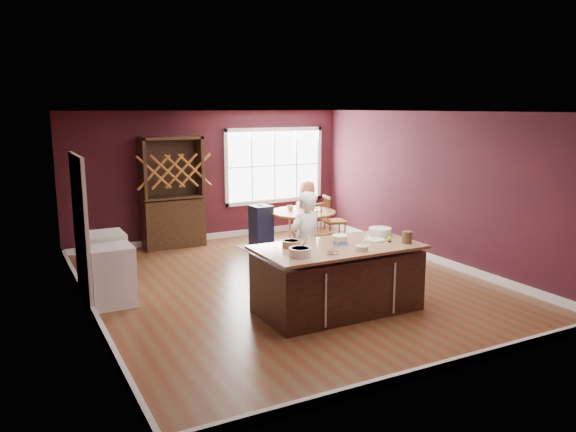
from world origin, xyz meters
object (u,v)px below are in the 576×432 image
object	(u,v)px
toddler	(261,209)
washer	(112,276)
dryer	(104,263)
dining_table	(303,222)
hutch	(172,192)
seated_woman	(307,211)
chair_east	(335,219)
chair_north	(301,213)
layer_cake	(340,240)
baker	(305,244)
chair_south	(320,231)
kitchen_island	(337,280)
high_chair	(261,227)

from	to	relation	value
toddler	washer	distance (m)	3.79
toddler	dryer	world-z (taller)	toddler
dining_table	toddler	xyz separation A→B (m)	(-0.75, 0.35, 0.28)
hutch	washer	distance (m)	3.49
seated_woman	hutch	size ratio (longest dim) A/B	0.58
chair_east	hutch	world-z (taller)	hutch
hutch	chair_east	bearing A→B (deg)	-22.89
dryer	chair_north	bearing A→B (deg)	22.27
dryer	layer_cake	bearing A→B (deg)	-38.56
washer	layer_cake	bearing A→B (deg)	-29.58
baker	chair_south	bearing A→B (deg)	-138.30
hutch	kitchen_island	bearing A→B (deg)	-78.28
chair_east	washer	xyz separation A→B (m)	(-4.77, -1.66, -0.08)
seated_woman	dryer	bearing A→B (deg)	-0.83
dining_table	dryer	size ratio (longest dim) A/B	1.40
dining_table	seated_woman	size ratio (longest dim) A/B	1.00
baker	kitchen_island	bearing A→B (deg)	84.32
high_chair	toddler	size ratio (longest dim) A/B	3.53
baker	seated_woman	size ratio (longest dim) A/B	1.22
high_chair	washer	bearing A→B (deg)	-154.43
seated_woman	washer	distance (m)	4.79
toddler	hutch	size ratio (longest dim) A/B	0.12
dining_table	hutch	distance (m)	2.66
dining_table	dryer	world-z (taller)	dryer
chair_south	seated_woman	bearing A→B (deg)	65.71
chair_east	seated_woman	world-z (taller)	seated_woman
hutch	dryer	bearing A→B (deg)	-127.30
dryer	chair_east	bearing A→B (deg)	12.12
layer_cake	toddler	bearing A→B (deg)	82.88
kitchen_island	dryer	bearing A→B (deg)	139.66
dining_table	chair_east	bearing A→B (deg)	4.89
high_chair	chair_south	bearing A→B (deg)	-59.97
kitchen_island	chair_north	distance (m)	4.44
chair_east	toddler	bearing A→B (deg)	91.28
high_chair	toddler	world-z (taller)	toddler
toddler	hutch	xyz separation A→B (m)	(-1.48, 0.99, 0.29)
chair_south	toddler	bearing A→B (deg)	116.61
chair_east	chair_north	distance (m)	0.86
seated_woman	hutch	world-z (taller)	hutch
dining_table	washer	xyz separation A→B (m)	(-3.98, -1.60, -0.11)
layer_cake	toddler	size ratio (longest dim) A/B	1.14
baker	high_chair	world-z (taller)	baker
seated_woman	toddler	xyz separation A→B (m)	(-1.10, -0.10, 0.17)
chair_east	chair_north	world-z (taller)	chair_north
kitchen_island	washer	xyz separation A→B (m)	(-2.71, 1.66, -0.01)
kitchen_island	chair_north	bearing A→B (deg)	67.50
chair_east	seated_woman	xyz separation A→B (m)	(-0.44, 0.38, 0.14)
dining_table	layer_cake	bearing A→B (deg)	-110.54
layer_cake	chair_north	bearing A→B (deg)	68.11
kitchen_island	baker	size ratio (longest dim) A/B	1.43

